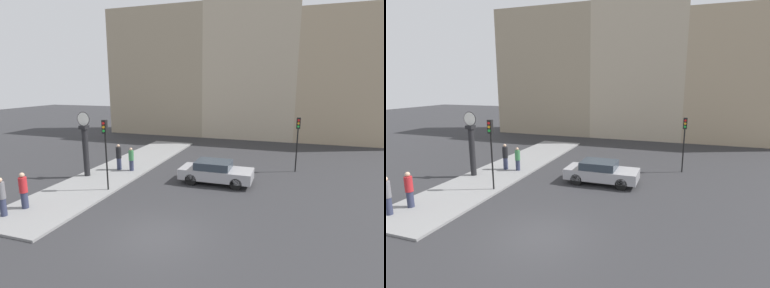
{
  "view_description": "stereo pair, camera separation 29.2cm",
  "coord_description": "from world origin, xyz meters",
  "views": [
    {
      "loc": [
        4.8,
        -10.17,
        6.12
      ],
      "look_at": [
        -1.24,
        8.34,
        2.14
      ],
      "focal_mm": 28.0,
      "sensor_mm": 36.0,
      "label": 1
    },
    {
      "loc": [
        5.08,
        -10.08,
        6.12
      ],
      "look_at": [
        -1.24,
        8.34,
        2.14
      ],
      "focal_mm": 28.0,
      "sensor_mm": 36.0,
      "label": 2
    }
  ],
  "objects": [
    {
      "name": "sidewalk_corner",
      "position": [
        -6.38,
        8.08,
        0.06
      ],
      "size": [
        4.0,
        20.16,
        0.12
      ],
      "primitive_type": "cube",
      "color": "gray",
      "rests_on": "ground_plane"
    },
    {
      "name": "pedestrian_black_jacket",
      "position": [
        -6.4,
        7.6,
        1.02
      ],
      "size": [
        0.37,
        0.37,
        1.81
      ],
      "color": "#2D334C",
      "rests_on": "sidewalk_corner"
    },
    {
      "name": "traffic_light_far",
      "position": [
        5.43,
        11.32,
        2.72
      ],
      "size": [
        0.26,
        0.24,
        3.8
      ],
      "color": "black",
      "rests_on": "ground_plane"
    },
    {
      "name": "sedan_car",
      "position": [
        0.67,
        7.19,
        0.73
      ],
      "size": [
        4.45,
        1.89,
        1.4
      ],
      "color": "#9E9EA3",
      "rests_on": "ground_plane"
    },
    {
      "name": "pedestrian_green_hoodie",
      "position": [
        -5.45,
        7.65,
        0.93
      ],
      "size": [
        0.35,
        0.35,
        1.63
      ],
      "color": "#2D334C",
      "rests_on": "sidewalk_corner"
    },
    {
      "name": "pedestrian_grey_jacket",
      "position": [
        -7.42,
        -0.64,
        1.04
      ],
      "size": [
        0.34,
        0.34,
        1.83
      ],
      "color": "#2D334C",
      "rests_on": "sidewalk_corner"
    },
    {
      "name": "pedestrian_red_top",
      "position": [
        -7.21,
        0.34,
        1.02
      ],
      "size": [
        0.37,
        0.37,
        1.8
      ],
      "color": "#2D334C",
      "rests_on": "sidewalk_corner"
    },
    {
      "name": "building_row",
      "position": [
        -0.28,
        24.58,
        7.62
      ],
      "size": [
        32.78,
        5.0,
        17.54
      ],
      "color": "gray",
      "rests_on": "ground_plane"
    },
    {
      "name": "ground_plane",
      "position": [
        0.0,
        0.0,
        0.0
      ],
      "size": [
        120.0,
        120.0,
        0.0
      ],
      "primitive_type": "plane",
      "color": "#2D2D30"
    },
    {
      "name": "traffic_light_near",
      "position": [
        -4.83,
        3.84,
        2.98
      ],
      "size": [
        0.26,
        0.24,
        4.01
      ],
      "color": "black",
      "rests_on": "sidewalk_corner"
    },
    {
      "name": "street_clock",
      "position": [
        -7.66,
        5.71,
        2.12
      ],
      "size": [
        0.9,
        0.48,
        4.2
      ],
      "color": "black",
      "rests_on": "sidewalk_corner"
    }
  ]
}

